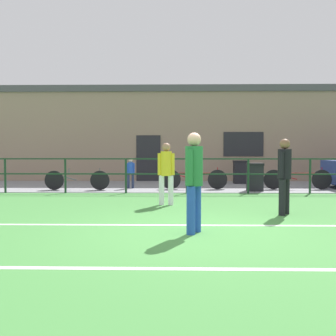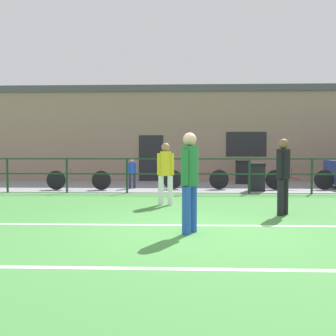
{
  "view_description": "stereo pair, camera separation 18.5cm",
  "coord_description": "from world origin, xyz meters",
  "px_view_note": "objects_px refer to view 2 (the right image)",
  "views": [
    {
      "loc": [
        -0.34,
        -6.63,
        1.38
      ],
      "look_at": [
        -0.58,
        4.14,
        0.91
      ],
      "focal_mm": 41.4,
      "sensor_mm": 36.0,
      "label": 1
    },
    {
      "loc": [
        -0.16,
        -6.63,
        1.38
      ],
      "look_at": [
        -0.58,
        4.14,
        0.91
      ],
      "focal_mm": 41.4,
      "sensor_mm": 36.0,
      "label": 2
    }
  ],
  "objects_px": {
    "player_striker": "(190,176)",
    "trash_bin_0": "(256,177)",
    "player_goalkeeper": "(283,172)",
    "bicycle_parked_3": "(196,179)",
    "bicycle_parked_2": "(300,179)",
    "bicycle_parked_0": "(79,180)",
    "spectator_child": "(132,171)",
    "trash_bin_1": "(242,172)",
    "player_winger": "(166,170)"
  },
  "relations": [
    {
      "from": "player_goalkeeper",
      "to": "trash_bin_0",
      "type": "xyz_separation_m",
      "value": [
        0.35,
        4.89,
        -0.43
      ]
    },
    {
      "from": "player_winger",
      "to": "bicycle_parked_3",
      "type": "relative_size",
      "value": 0.67
    },
    {
      "from": "player_striker",
      "to": "spectator_child",
      "type": "height_order",
      "value": "player_striker"
    },
    {
      "from": "bicycle_parked_0",
      "to": "trash_bin_1",
      "type": "relative_size",
      "value": 2.37
    },
    {
      "from": "bicycle_parked_0",
      "to": "trash_bin_1",
      "type": "bearing_deg",
      "value": 24.77
    },
    {
      "from": "player_striker",
      "to": "trash_bin_1",
      "type": "height_order",
      "value": "player_striker"
    },
    {
      "from": "player_goalkeeper",
      "to": "trash_bin_1",
      "type": "bearing_deg",
      "value": -146.48
    },
    {
      "from": "bicycle_parked_2",
      "to": "bicycle_parked_3",
      "type": "bearing_deg",
      "value": 180.0
    },
    {
      "from": "player_winger",
      "to": "bicycle_parked_2",
      "type": "relative_size",
      "value": 0.66
    },
    {
      "from": "bicycle_parked_0",
      "to": "bicycle_parked_3",
      "type": "bearing_deg",
      "value": 5.44
    },
    {
      "from": "player_winger",
      "to": "spectator_child",
      "type": "height_order",
      "value": "player_winger"
    },
    {
      "from": "bicycle_parked_2",
      "to": "bicycle_parked_3",
      "type": "relative_size",
      "value": 1.02
    },
    {
      "from": "bicycle_parked_3",
      "to": "trash_bin_0",
      "type": "bearing_deg",
      "value": -14.92
    },
    {
      "from": "trash_bin_1",
      "to": "bicycle_parked_3",
      "type": "bearing_deg",
      "value": -129.78
    },
    {
      "from": "spectator_child",
      "to": "player_goalkeeper",
      "type": "bearing_deg",
      "value": 111.57
    },
    {
      "from": "player_goalkeeper",
      "to": "bicycle_parked_2",
      "type": "height_order",
      "value": "player_goalkeeper"
    },
    {
      "from": "player_striker",
      "to": "spectator_child",
      "type": "relative_size",
      "value": 1.53
    },
    {
      "from": "bicycle_parked_2",
      "to": "bicycle_parked_0",
      "type": "bearing_deg",
      "value": -177.12
    },
    {
      "from": "bicycle_parked_3",
      "to": "trash_bin_0",
      "type": "distance_m",
      "value": 2.13
    },
    {
      "from": "bicycle_parked_2",
      "to": "spectator_child",
      "type": "bearing_deg",
      "value": 177.54
    },
    {
      "from": "player_goalkeeper",
      "to": "bicycle_parked_0",
      "type": "relative_size",
      "value": 0.72
    },
    {
      "from": "spectator_child",
      "to": "trash_bin_0",
      "type": "distance_m",
      "value": 4.44
    },
    {
      "from": "bicycle_parked_0",
      "to": "bicycle_parked_2",
      "type": "height_order",
      "value": "bicycle_parked_2"
    },
    {
      "from": "player_goalkeeper",
      "to": "trash_bin_1",
      "type": "xyz_separation_m",
      "value": [
        0.34,
        7.89,
        -0.43
      ]
    },
    {
      "from": "bicycle_parked_3",
      "to": "trash_bin_0",
      "type": "height_order",
      "value": "trash_bin_0"
    },
    {
      "from": "trash_bin_0",
      "to": "player_goalkeeper",
      "type": "bearing_deg",
      "value": -94.13
    },
    {
      "from": "player_striker",
      "to": "trash_bin_0",
      "type": "height_order",
      "value": "player_striker"
    },
    {
      "from": "player_striker",
      "to": "bicycle_parked_2",
      "type": "height_order",
      "value": "player_striker"
    },
    {
      "from": "player_goalkeeper",
      "to": "trash_bin_0",
      "type": "distance_m",
      "value": 4.92
    },
    {
      "from": "player_striker",
      "to": "bicycle_parked_0",
      "type": "bearing_deg",
      "value": 54.2
    },
    {
      "from": "spectator_child",
      "to": "trash_bin_1",
      "type": "relative_size",
      "value": 1.14
    },
    {
      "from": "player_goalkeeper",
      "to": "bicycle_parked_2",
      "type": "distance_m",
      "value": 5.81
    },
    {
      "from": "player_winger",
      "to": "trash_bin_0",
      "type": "distance_m",
      "value": 4.53
    },
    {
      "from": "player_striker",
      "to": "spectator_child",
      "type": "bearing_deg",
      "value": 40.23
    },
    {
      "from": "player_goalkeeper",
      "to": "bicycle_parked_2",
      "type": "xyz_separation_m",
      "value": [
        1.97,
        5.44,
        -0.55
      ]
    },
    {
      "from": "spectator_child",
      "to": "bicycle_parked_0",
      "type": "xyz_separation_m",
      "value": [
        -1.81,
        -0.65,
        -0.27
      ]
    },
    {
      "from": "player_striker",
      "to": "trash_bin_0",
      "type": "distance_m",
      "value": 7.24
    },
    {
      "from": "bicycle_parked_3",
      "to": "trash_bin_0",
      "type": "xyz_separation_m",
      "value": [
        2.05,
        -0.55,
        0.12
      ]
    },
    {
      "from": "bicycle_parked_0",
      "to": "bicycle_parked_2",
      "type": "distance_m",
      "value": 7.81
    },
    {
      "from": "bicycle_parked_0",
      "to": "trash_bin_1",
      "type": "xyz_separation_m",
      "value": [
        6.16,
        2.84,
        0.14
      ]
    },
    {
      "from": "player_striker",
      "to": "bicycle_parked_2",
      "type": "xyz_separation_m",
      "value": [
        4.02,
        7.37,
        -0.57
      ]
    },
    {
      "from": "player_goalkeeper",
      "to": "player_winger",
      "type": "xyz_separation_m",
      "value": [
        -2.6,
        1.47,
        -0.03
      ]
    },
    {
      "from": "bicycle_parked_3",
      "to": "trash_bin_1",
      "type": "relative_size",
      "value": 2.44
    },
    {
      "from": "spectator_child",
      "to": "bicycle_parked_0",
      "type": "distance_m",
      "value": 1.94
    },
    {
      "from": "player_winger",
      "to": "trash_bin_1",
      "type": "height_order",
      "value": "player_winger"
    },
    {
      "from": "player_winger",
      "to": "bicycle_parked_3",
      "type": "height_order",
      "value": "player_winger"
    },
    {
      "from": "player_goalkeeper",
      "to": "bicycle_parked_3",
      "type": "relative_size",
      "value": 0.7
    },
    {
      "from": "player_goalkeeper",
      "to": "player_striker",
      "type": "height_order",
      "value": "player_striker"
    },
    {
      "from": "trash_bin_0",
      "to": "player_striker",
      "type": "bearing_deg",
      "value": -109.35
    },
    {
      "from": "spectator_child",
      "to": "trash_bin_1",
      "type": "xyz_separation_m",
      "value": [
        4.35,
        2.19,
        -0.14
      ]
    }
  ]
}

